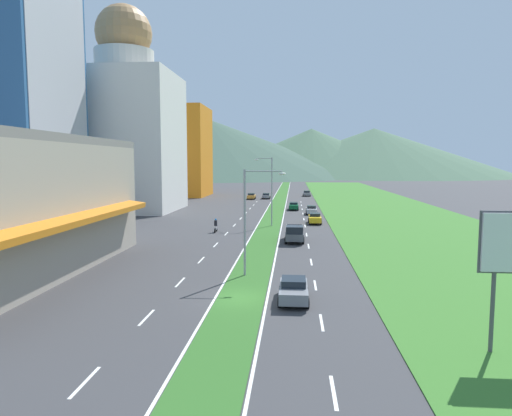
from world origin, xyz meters
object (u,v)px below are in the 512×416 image
Objects in this scene: car_4 at (266,196)px; car_0 at (294,206)px; pickup_truck_0 at (295,233)px; street_lamp_near at (250,214)px; street_lamp_mid at (270,187)px; motorcycle_rider at (216,227)px; car_2 at (311,210)px; car_5 at (251,196)px; car_1 at (315,218)px; car_6 at (294,290)px; car_3 at (307,193)px.

car_0 is at bearing -165.37° from car_4.
pickup_truck_0 is at bearing -173.56° from car_4.
car_0 is 27.29m from car_4.
street_lamp_near is 29.04m from street_lamp_mid.
motorcycle_rider is (-10.10, -29.35, -0.02)m from car_0.
car_2 is 0.86× the size of car_5.
street_lamp_mid reaches higher than car_0.
car_1 is 0.95× the size of car_5.
car_6 is (3.50, -6.46, -4.22)m from street_lamp_near.
car_6 reaches higher than car_3.
car_2 is at bearing -0.48° from car_3.
pickup_truck_0 is (0.08, 22.61, 0.21)m from car_6.
car_5 is at bearing -162.95° from car_1.
pickup_truck_0 is 12.12m from motorcycle_rider.
street_lamp_near is at bearing -151.52° from car_6.
car_6 reaches higher than car_4.
car_0 reaches higher than car_3.
pickup_truck_0 is (0.13, -35.85, 0.22)m from car_0.
car_4 is at bearing -65.44° from car_5.
car_6 is at bearing -3.45° from car_2.
street_lamp_near reaches higher than car_6.
car_6 reaches higher than car_5.
car_5 is (-13.63, 44.43, -0.03)m from car_1.
street_lamp_near is 8.47m from car_6.
street_lamp_mid is 2.42× the size of car_2.
street_lamp_mid is 23.70m from car_0.
car_3 is at bearing -50.53° from car_5.
car_3 is 2.15× the size of motorcycle_rider.
street_lamp_mid is at bearing -175.91° from car_4.
car_1 is at bearing 0.21° from car_2.
car_2 is 35.06m from car_5.
car_1 is (3.16, -19.66, 0.03)m from car_0.
car_1 is at bearing 175.41° from car_6.
car_5 reaches higher than car_0.
street_lamp_mid reaches higher than car_5.
motorcycle_rider reaches higher than car_1.
car_3 is 94.78m from car_6.
car_6 is at bearing -84.51° from street_lamp_mid.
car_3 is at bearing -11.70° from motorcycle_rider.
motorcycle_rider is at bearing -179.61° from car_5.
street_lamp_near is at bearing -90.18° from street_lamp_mid.
car_1 reaches higher than car_3.
car_6 is (3.41, -35.49, -4.80)m from street_lamp_mid.
motorcycle_rider is (-6.74, -6.38, -4.82)m from street_lamp_mid.
pickup_truck_0 reaches higher than car_1.
car_5 is (-3.57, -1.63, 0.03)m from car_4.
car_4 is 0.80× the size of pickup_truck_0.
street_lamp_mid is 14.11m from pickup_truck_0.
street_lamp_mid is 2.28× the size of car_3.
car_4 is 2.16× the size of motorcycle_rider.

